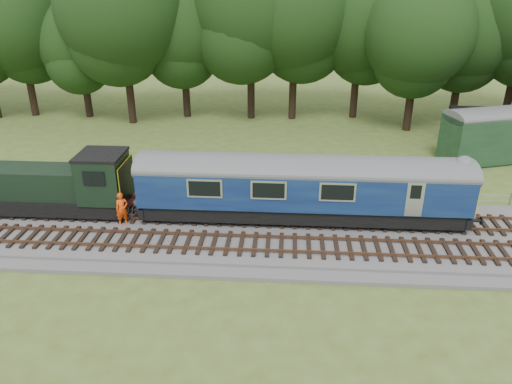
{
  "coord_description": "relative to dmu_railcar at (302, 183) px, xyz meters",
  "views": [
    {
      "loc": [
        4.41,
        -23.9,
        13.52
      ],
      "look_at": [
        2.68,
        1.4,
        2.0
      ],
      "focal_mm": 35.0,
      "sensor_mm": 36.0,
      "label": 1
    }
  ],
  "objects": [
    {
      "name": "track_north",
      "position": [
        -5.25,
        -0.0,
        -2.19
      ],
      "size": [
        67.2,
        2.4,
        0.21
      ],
      "color": "black",
      "rests_on": "ballast"
    },
    {
      "name": "fence",
      "position": [
        -5.25,
        3.1,
        -2.61
      ],
      "size": [
        64.0,
        0.12,
        1.0
      ],
      "primitive_type": null,
      "color": "#6B6054",
      "rests_on": "ground"
    },
    {
      "name": "shunter_loco",
      "position": [
        -13.93,
        0.0,
        -0.63
      ],
      "size": [
        8.91,
        2.6,
        3.38
      ],
      "color": "black",
      "rests_on": "ground"
    },
    {
      "name": "worker",
      "position": [
        -9.89,
        -1.25,
        -1.3
      ],
      "size": [
        0.84,
        0.78,
        1.92
      ],
      "primitive_type": "imported",
      "rotation": [
        0.0,
        0.0,
        0.63
      ],
      "color": "#FF490D",
      "rests_on": "ballast"
    },
    {
      "name": "tree_line",
      "position": [
        -5.25,
        20.6,
        -2.61
      ],
      "size": [
        70.0,
        8.0,
        18.0
      ],
      "primitive_type": null,
      "color": "black",
      "rests_on": "ground"
    },
    {
      "name": "ground",
      "position": [
        -5.25,
        -1.4,
        -2.61
      ],
      "size": [
        120.0,
        120.0,
        0.0
      ],
      "primitive_type": "plane",
      "color": "#475A21",
      "rests_on": "ground"
    },
    {
      "name": "shed",
      "position": [
        14.14,
        14.59,
        -1.12
      ],
      "size": [
        3.76,
        3.76,
        2.94
      ],
      "rotation": [
        0.0,
        0.0,
        -0.05
      ],
      "color": "#163220",
      "rests_on": "ground"
    },
    {
      "name": "dmu_railcar",
      "position": [
        0.0,
        0.0,
        0.0
      ],
      "size": [
        18.05,
        2.86,
        3.88
      ],
      "color": "black",
      "rests_on": "ground"
    },
    {
      "name": "track_south",
      "position": [
        -5.25,
        -3.0,
        -2.19
      ],
      "size": [
        67.2,
        2.4,
        0.21
      ],
      "color": "black",
      "rests_on": "ballast"
    },
    {
      "name": "ballast",
      "position": [
        -5.25,
        -1.4,
        -2.43
      ],
      "size": [
        70.0,
        7.0,
        0.35
      ],
      "primitive_type": "cube",
      "color": "#4C4C4F",
      "rests_on": "ground"
    }
  ]
}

